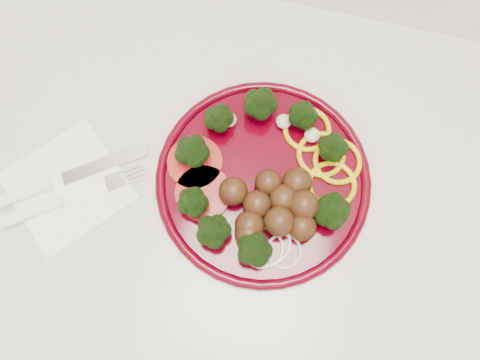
% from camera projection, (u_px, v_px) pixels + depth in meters
% --- Properties ---
extents(counter, '(2.40, 0.60, 0.90)m').
position_uv_depth(counter, '(236.00, 233.00, 1.08)').
color(counter, silver).
rests_on(counter, ground).
extents(plate, '(0.29, 0.29, 0.06)m').
position_uv_depth(plate, '(265.00, 182.00, 0.63)').
color(plate, '#42000B').
rests_on(plate, counter).
extents(napkin, '(0.20, 0.20, 0.00)m').
position_uv_depth(napkin, '(68.00, 186.00, 0.64)').
color(napkin, white).
rests_on(napkin, counter).
extents(knife, '(0.19, 0.15, 0.01)m').
position_uv_depth(knife, '(47.00, 185.00, 0.64)').
color(knife, silver).
rests_on(knife, napkin).
extents(fork, '(0.17, 0.13, 0.01)m').
position_uv_depth(fork, '(50.00, 206.00, 0.63)').
color(fork, white).
rests_on(fork, napkin).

